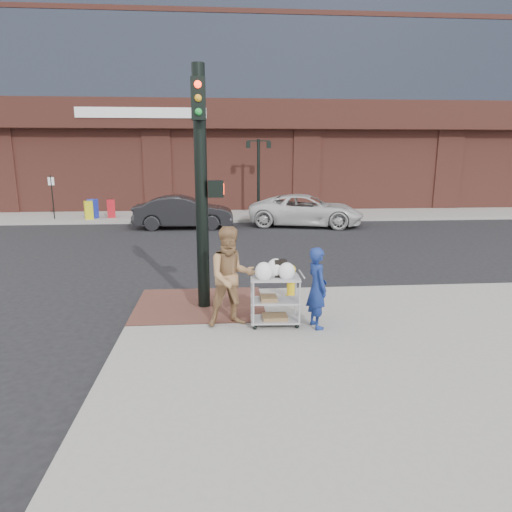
{
  "coord_description": "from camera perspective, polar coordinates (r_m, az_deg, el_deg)",
  "views": [
    {
      "loc": [
        -0.13,
        -8.77,
        3.43
      ],
      "look_at": [
        0.64,
        0.81,
        1.25
      ],
      "focal_mm": 32.0,
      "sensor_mm": 36.0,
      "label": 1
    }
  ],
  "objects": [
    {
      "name": "utility_cart",
      "position": [
        8.8,
        2.4,
        -5.04
      ],
      "size": [
        0.96,
        0.57,
        1.3
      ],
      "color": "#949398",
      "rests_on": "sidewalk_near"
    },
    {
      "name": "newsbox_red",
      "position": [
        24.86,
        -17.66,
        5.66
      ],
      "size": [
        0.46,
        0.44,
        0.93
      ],
      "primitive_type": "cube",
      "rotation": [
        0.0,
        0.0,
        0.24
      ],
      "color": "#AD131C",
      "rests_on": "sidewalk_far"
    },
    {
      "name": "lamp_post",
      "position": [
        24.88,
        0.31,
        10.89
      ],
      "size": [
        1.32,
        0.22,
        4.0
      ],
      "color": "black",
      "rests_on": "sidewalk_far"
    },
    {
      "name": "pedestrian_tan",
      "position": [
        8.72,
        -3.09,
        -2.61
      ],
      "size": [
        1.08,
        0.92,
        1.94
      ],
      "primitive_type": "imported",
      "rotation": [
        0.0,
        0.0,
        0.21
      ],
      "color": "#946C45",
      "rests_on": "sidewalk_near"
    },
    {
      "name": "fire_hydrant",
      "position": [
        10.45,
        4.4,
        -3.21
      ],
      "size": [
        0.38,
        0.26,
        0.8
      ],
      "color": "gold",
      "rests_on": "sidewalk_near"
    },
    {
      "name": "bank_building",
      "position": [
        41.51,
        2.99,
        27.71
      ],
      "size": [
        42.0,
        26.0,
        28.0
      ],
      "primitive_type": "cube",
      "color": "brown",
      "rests_on": "sidewalk_far"
    },
    {
      "name": "sedan_dark",
      "position": [
        21.46,
        -9.02,
        5.43
      ],
      "size": [
        4.56,
        1.63,
        1.5
      ],
      "primitive_type": "imported",
      "rotation": [
        0.0,
        0.0,
        1.56
      ],
      "color": "black",
      "rests_on": "ground"
    },
    {
      "name": "newsbox_yellow",
      "position": [
        24.63,
        -20.19,
        5.41
      ],
      "size": [
        0.5,
        0.48,
        0.92
      ],
      "primitive_type": "cube",
      "rotation": [
        0.0,
        0.0,
        0.43
      ],
      "color": "gold",
      "rests_on": "sidewalk_far"
    },
    {
      "name": "brick_curb_ramp",
      "position": [
        10.22,
        -7.02,
        -6.01
      ],
      "size": [
        2.8,
        2.4,
        0.01
      ],
      "primitive_type": "cube",
      "color": "#502B25",
      "rests_on": "sidewalk_near"
    },
    {
      "name": "ground",
      "position": [
        9.42,
        -3.52,
        -8.61
      ],
      "size": [
        220.0,
        220.0,
        0.0
      ],
      "primitive_type": "plane",
      "color": "black",
      "rests_on": "ground"
    },
    {
      "name": "traffic_signal_pole",
      "position": [
        9.57,
        -6.74,
        9.09
      ],
      "size": [
        0.61,
        0.51,
        5.0
      ],
      "color": "black",
      "rests_on": "sidewalk_near"
    },
    {
      "name": "minivan_white",
      "position": [
        22.06,
        6.29,
        5.7
      ],
      "size": [
        5.82,
        3.71,
        1.5
      ],
      "primitive_type": "imported",
      "rotation": [
        0.0,
        0.0,
        1.33
      ],
      "color": "silver",
      "rests_on": "ground"
    },
    {
      "name": "sidewalk_far",
      "position": [
        42.82,
        12.68,
        7.96
      ],
      "size": [
        65.0,
        36.0,
        0.15
      ],
      "primitive_type": "cube",
      "color": "gray",
      "rests_on": "ground"
    },
    {
      "name": "parking_sign",
      "position": [
        25.3,
        -24.09,
        6.72
      ],
      "size": [
        0.05,
        0.05,
        2.2
      ],
      "primitive_type": "cylinder",
      "color": "black",
      "rests_on": "sidewalk_far"
    },
    {
      "name": "newsbox_blue",
      "position": [
        24.92,
        -19.71,
        5.58
      ],
      "size": [
        0.51,
        0.49,
        0.97
      ],
      "primitive_type": "cube",
      "rotation": [
        0.0,
        0.0,
        -0.35
      ],
      "color": "#1C2EBB",
      "rests_on": "sidewalk_far"
    },
    {
      "name": "woman_blue",
      "position": [
        8.73,
        7.64,
        -3.96
      ],
      "size": [
        0.49,
        0.64,
        1.57
      ],
      "primitive_type": "imported",
      "rotation": [
        0.0,
        0.0,
        1.79
      ],
      "color": "navy",
      "rests_on": "sidewalk_near"
    }
  ]
}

